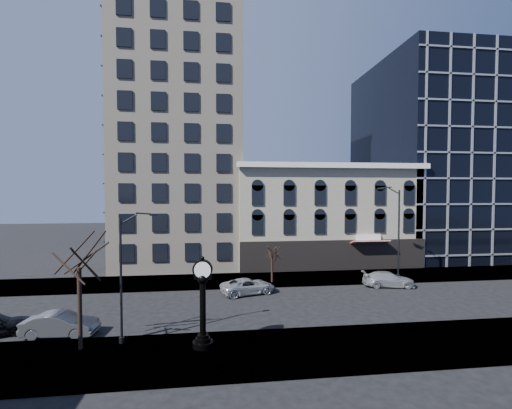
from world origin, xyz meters
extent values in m
plane|color=black|center=(0.00, 0.00, 0.00)|extent=(160.00, 160.00, 0.00)
cube|color=gray|center=(0.00, 8.00, 0.06)|extent=(160.00, 6.00, 0.12)
cube|color=gray|center=(0.00, -8.00, 0.06)|extent=(160.00, 6.00, 0.12)
cube|color=beige|center=(-6.00, 19.00, 19.00)|extent=(15.00, 15.00, 38.00)
cube|color=#A09B84|center=(12.00, 16.00, 6.00)|extent=(22.00, 10.00, 12.00)
cube|color=white|center=(12.00, 10.80, 12.20)|extent=(22.60, 0.80, 0.60)
cube|color=black|center=(12.00, 10.95, 1.80)|extent=(22.00, 0.30, 3.60)
cube|color=maroon|center=(16.00, 10.40, 3.40)|extent=(4.50, 1.18, 0.55)
cube|color=black|center=(32.00, 21.00, 14.00)|extent=(20.00, 20.00, 28.00)
cylinder|color=black|center=(-2.45, -7.10, 0.28)|extent=(1.20, 1.20, 0.33)
cylinder|color=black|center=(-2.45, -7.10, 0.56)|extent=(0.87, 0.87, 0.22)
cylinder|color=black|center=(-2.45, -7.10, 0.75)|extent=(0.66, 0.66, 0.17)
cylinder|color=black|center=(-2.45, -7.10, 2.41)|extent=(0.35, 0.35, 3.17)
sphere|color=black|center=(-2.45, -7.10, 4.11)|extent=(0.61, 0.61, 0.61)
cube|color=black|center=(-2.45, -7.10, 4.22)|extent=(1.00, 0.33, 0.27)
cylinder|color=black|center=(-2.45, -7.10, 4.65)|extent=(1.16, 0.46, 1.14)
cylinder|color=white|center=(-2.45, -7.29, 4.65)|extent=(0.96, 0.11, 0.96)
cylinder|color=white|center=(-2.45, -6.92, 4.65)|extent=(0.96, 0.11, 0.96)
sphere|color=black|center=(-2.45, -7.10, 5.31)|extent=(0.22, 0.22, 0.22)
cylinder|color=black|center=(-7.27, -6.00, 3.86)|extent=(0.14, 0.14, 7.49)
cylinder|color=black|center=(-7.27, -6.00, 0.29)|extent=(0.31, 0.31, 0.35)
cube|color=black|center=(-5.69, -5.54, 7.74)|extent=(0.51, 0.32, 0.12)
cylinder|color=black|center=(17.28, 6.51, 4.74)|extent=(0.17, 0.17, 9.23)
cylinder|color=black|center=(17.28, 6.51, 0.33)|extent=(0.39, 0.39, 0.43)
cube|color=black|center=(15.32, 7.07, 9.51)|extent=(0.63, 0.39, 0.15)
cylinder|color=black|center=(-9.41, -6.55, 2.47)|extent=(0.25, 0.25, 4.71)
cylinder|color=black|center=(3.95, 6.68, 1.43)|extent=(0.23, 0.23, 2.62)
imported|color=#595B60|center=(-11.48, -4.19, 0.74)|extent=(4.58, 1.88, 1.48)
imported|color=#A5A8AD|center=(1.20, 3.40, 0.68)|extent=(5.34, 3.53, 1.36)
imported|color=#A5A8AD|center=(14.93, 4.09, 0.70)|extent=(5.11, 2.80, 1.40)
camera|label=1|loc=(-1.72, -26.90, 9.09)|focal=24.00mm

